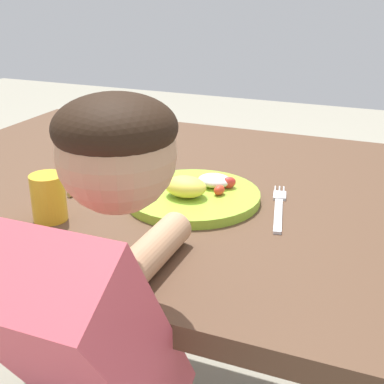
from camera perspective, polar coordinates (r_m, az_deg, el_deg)
dining_table at (r=1.22m, az=-3.58°, el=-2.67°), size 1.23×0.96×0.70m
plate at (r=1.06m, az=0.17°, el=-0.22°), size 0.27×0.27×0.06m
fork at (r=1.04m, az=9.37°, el=-1.72°), size 0.07×0.22×0.01m
spoon at (r=1.20m, az=-8.23°, el=1.92°), size 0.07×0.21×0.02m
drinking_cup at (r=1.00m, az=-15.29°, el=-0.59°), size 0.06×0.06×0.09m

